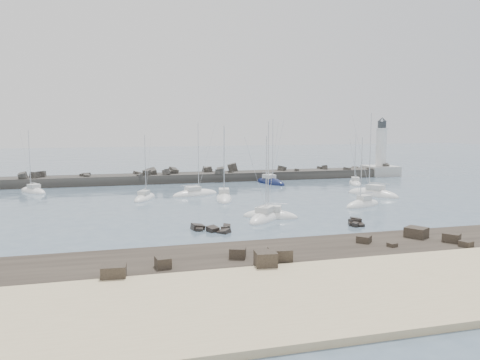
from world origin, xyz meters
name	(u,v)px	position (x,y,z in m)	size (l,w,h in m)	color
ground	(228,214)	(0.00, 0.00, 0.00)	(400.00, 400.00, 0.00)	#495F73
sand_strip	(335,297)	(0.00, -32.00, 0.00)	(140.00, 14.00, 1.00)	beige
rock_shelf	(287,258)	(0.14, -22.01, 0.02)	(140.00, 12.00, 2.05)	black
rock_cluster_near	(212,230)	(-4.23, -9.15, 0.06)	(4.86, 4.21, 1.33)	black
rock_cluster_far	(355,223)	(13.37, -10.67, 0.20)	(2.25, 2.66, 1.40)	black
breakwater	(148,181)	(-8.22, 37.99, 0.30)	(115.00, 6.80, 5.42)	#2C2A27
lighthouse	(381,163)	(47.00, 38.00, 3.09)	(7.00, 7.00, 14.60)	#A8A9A3
sailboat_1	(33,192)	(-29.25, 29.46, 0.13)	(6.43, 7.60, 12.16)	white
sailboat_3	(145,198)	(-10.22, 16.16, 0.13)	(5.08, 7.45, 11.44)	white
sailboat_4	(195,194)	(-1.47, 18.34, 0.13)	(9.00, 5.23, 13.52)	white
sailboat_5	(270,216)	(4.84, -3.62, 0.14)	(7.53, 5.34, 11.71)	white
sailboat_6	(224,199)	(2.25, 12.14, 0.16)	(4.12, 8.50, 13.12)	white
sailboat_7	(266,218)	(3.93, -4.43, 0.14)	(7.67, 8.27, 13.69)	white
sailboat_8	(270,183)	(16.38, 30.24, 0.15)	(5.36, 9.52, 14.48)	#0E163C
sailboat_9	(363,205)	(21.08, 0.91, 0.15)	(7.33, 4.57, 11.36)	white
sailboat_10	(373,195)	(28.17, 9.90, 0.16)	(7.27, 9.91, 15.34)	white
sailboat_11	(355,184)	(32.78, 24.47, 0.14)	(4.44, 7.31, 11.20)	white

